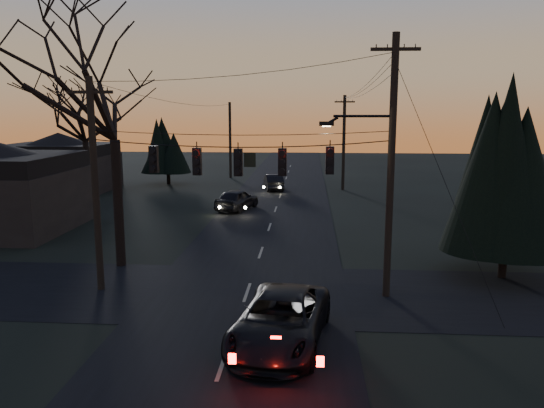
# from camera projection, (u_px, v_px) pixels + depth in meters

# --- Properties ---
(main_road) EXTENTS (8.00, 120.00, 0.02)m
(main_road) POSITION_uv_depth(u_px,v_px,m) (267.00, 235.00, 31.05)
(main_road) COLOR black
(main_road) RESTS_ON ground
(cross_road) EXTENTS (60.00, 7.00, 0.02)m
(cross_road) POSITION_uv_depth(u_px,v_px,m) (247.00, 293.00, 21.23)
(cross_road) COLOR black
(cross_road) RESTS_ON ground
(utility_pole_right) EXTENTS (5.00, 0.30, 10.00)m
(utility_pole_right) POSITION_uv_depth(u_px,v_px,m) (386.00, 296.00, 20.85)
(utility_pole_right) COLOR black
(utility_pole_right) RESTS_ON ground
(utility_pole_left) EXTENTS (1.80, 0.30, 8.50)m
(utility_pole_left) POSITION_uv_depth(u_px,v_px,m) (101.00, 289.00, 21.65)
(utility_pole_left) COLOR black
(utility_pole_left) RESTS_ON ground
(utility_pole_far_r) EXTENTS (1.80, 0.30, 8.50)m
(utility_pole_far_r) POSITION_uv_depth(u_px,v_px,m) (343.00, 190.00, 48.35)
(utility_pole_far_r) COLOR black
(utility_pole_far_r) RESTS_ON ground
(utility_pole_far_l) EXTENTS (0.30, 0.30, 8.00)m
(utility_pole_far_l) POSITION_uv_depth(u_px,v_px,m) (231.00, 178.00, 57.00)
(utility_pole_far_l) COLOR black
(utility_pole_far_l) RESTS_ON ground
(span_signal_assembly) EXTENTS (11.50, 0.44, 1.52)m
(span_signal_assembly) POSITION_uv_depth(u_px,v_px,m) (240.00, 161.00, 20.32)
(span_signal_assembly) COLOR black
(span_signal_assembly) RESTS_ON ground
(bare_tree_left) EXTENTS (9.14, 9.14, 11.78)m
(bare_tree_left) POSITION_uv_depth(u_px,v_px,m) (112.00, 87.00, 23.53)
(bare_tree_left) COLOR black
(bare_tree_left) RESTS_ON ground
(evergreen_right) EXTENTS (4.75, 4.75, 8.23)m
(evergreen_right) POSITION_uv_depth(u_px,v_px,m) (510.00, 170.00, 22.34)
(evergreen_right) COLOR black
(evergreen_right) RESTS_ON ground
(bare_tree_dist) EXTENTS (7.49, 7.49, 9.77)m
(bare_tree_dist) POSITION_uv_depth(u_px,v_px,m) (84.00, 115.00, 39.52)
(bare_tree_dist) COLOR black
(bare_tree_dist) RESTS_ON ground
(evergreen_dist) EXTENTS (3.76, 3.76, 5.77)m
(evergreen_dist) POSITION_uv_depth(u_px,v_px,m) (168.00, 149.00, 51.59)
(evergreen_dist) COLOR black
(evergreen_dist) RESTS_ON ground
(house_left_far) EXTENTS (9.00, 7.00, 5.20)m
(house_left_far) POSITION_uv_depth(u_px,v_px,m) (60.00, 162.00, 47.69)
(house_left_far) COLOR black
(house_left_far) RESTS_ON ground
(suv_near) EXTENTS (3.38, 5.94, 1.56)m
(suv_near) POSITION_uv_depth(u_px,v_px,m) (281.00, 320.00, 16.46)
(suv_near) COLOR black
(suv_near) RESTS_ON ground
(sedan_oncoming_a) EXTENTS (3.10, 4.84, 1.53)m
(sedan_oncoming_a) POSITION_uv_depth(u_px,v_px,m) (237.00, 200.00, 38.60)
(sedan_oncoming_a) COLOR black
(sedan_oncoming_a) RESTS_ON ground
(sedan_oncoming_b) EXTENTS (2.23, 4.50, 1.42)m
(sedan_oncoming_b) POSITION_uv_depth(u_px,v_px,m) (274.00, 182.00, 48.20)
(sedan_oncoming_b) COLOR black
(sedan_oncoming_b) RESTS_ON ground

